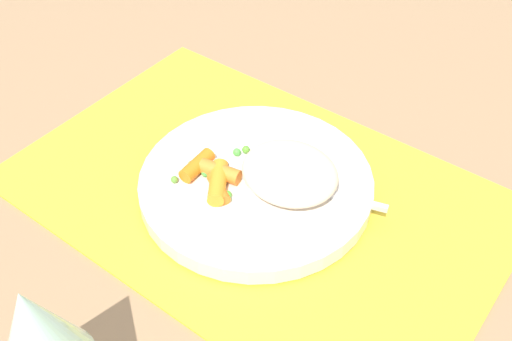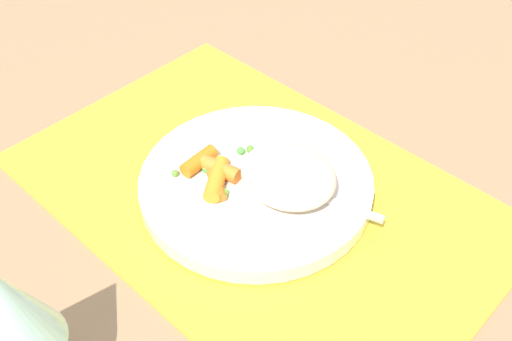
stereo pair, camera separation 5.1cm
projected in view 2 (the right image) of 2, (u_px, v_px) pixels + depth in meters
The scene contains 8 objects.
ground_plane at pixel (256, 194), 0.65m from camera, with size 2.40×2.40×0.00m, color #997551.
placemat at pixel (256, 192), 0.64m from camera, with size 0.51×0.33×0.01m, color gold.
plate at pixel (256, 184), 0.64m from camera, with size 0.24×0.24×0.02m, color silver.
rice_mound at pixel (288, 175), 0.60m from camera, with size 0.10×0.09×0.04m, color beige.
carrot_portion at pixel (213, 173), 0.62m from camera, with size 0.07×0.05×0.02m.
pea_scatter at pixel (218, 164), 0.64m from camera, with size 0.07×0.09×0.01m.
fork at pixel (275, 182), 0.62m from camera, with size 0.18×0.06×0.01m.
wine_glass at pixel (7, 313), 0.42m from camera, with size 0.07×0.07×0.15m.
Camera 2 is at (-0.31, 0.33, 0.46)m, focal length 42.90 mm.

